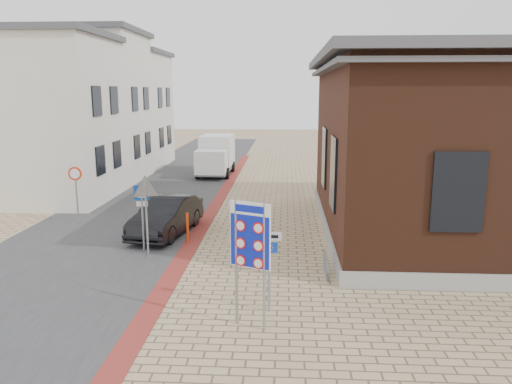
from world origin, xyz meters
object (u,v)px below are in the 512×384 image
(sedan, at_px, (167,216))
(border_sign, at_px, (250,238))
(essen_sign, at_px, (269,257))
(box_truck, at_px, (216,155))
(parking_sign, at_px, (142,205))
(bollard, at_px, (188,228))

(sedan, relative_size, border_sign, 1.45)
(border_sign, bearing_deg, essen_sign, 88.00)
(box_truck, relative_size, border_sign, 1.64)
(box_truck, height_order, border_sign, border_sign)
(essen_sign, height_order, parking_sign, parking_sign)
(sedan, xyz_separation_m, box_truck, (0.00, 13.94, 0.61))
(box_truck, distance_m, parking_sign, 16.09)
(essen_sign, bearing_deg, bollard, 120.70)
(parking_sign, bearing_deg, border_sign, -62.27)
(border_sign, relative_size, bollard, 2.70)
(box_truck, distance_m, bollard, 15.08)
(box_truck, bearing_deg, essen_sign, -77.46)
(border_sign, distance_m, parking_sign, 6.82)
(sedan, xyz_separation_m, essen_sign, (4.20, -6.72, 0.72))
(box_truck, xyz_separation_m, parking_sign, (-0.30, -16.09, 0.30))
(essen_sign, relative_size, bollard, 1.98)
(box_truck, height_order, bollard, box_truck)
(sedan, relative_size, bollard, 3.91)
(box_truck, xyz_separation_m, essen_sign, (4.20, -20.66, 0.12))
(essen_sign, bearing_deg, sedan, 123.37)
(essen_sign, bearing_deg, border_sign, -114.48)
(border_sign, xyz_separation_m, bollard, (-2.75, 6.50, -1.62))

